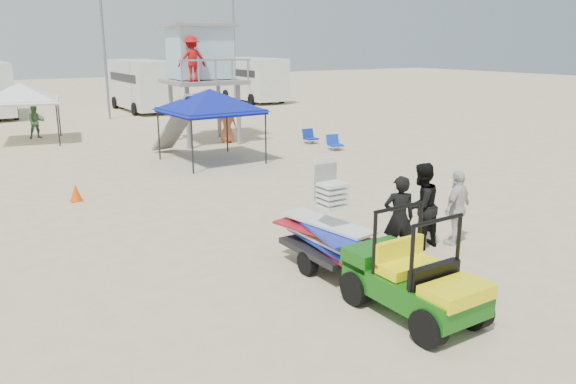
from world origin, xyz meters
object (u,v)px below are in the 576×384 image
man_left (399,218)px  lifeguard_tower (199,57)px  surf_trailer (329,231)px  utility_cart (415,270)px  canopy_blue (210,93)px

man_left → lifeguard_tower: 15.63m
surf_trailer → man_left: (1.52, -0.30, 0.09)m
surf_trailer → man_left: 1.55m
utility_cart → canopy_blue: size_ratio=0.71×
lifeguard_tower → canopy_blue: size_ratio=1.54×
utility_cart → lifeguard_tower: 17.88m
surf_trailer → lifeguard_tower: lifeguard_tower is taller
canopy_blue → surf_trailer: bearing=-102.4°
lifeguard_tower → canopy_blue: 4.51m
man_left → surf_trailer: bearing=15.0°
lifeguard_tower → canopy_blue: bearing=-108.6°
canopy_blue → utility_cart: bearing=-100.2°
lifeguard_tower → utility_cart: bearing=-102.3°
man_left → canopy_blue: size_ratio=0.54×
utility_cart → surf_trailer: bearing=89.9°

